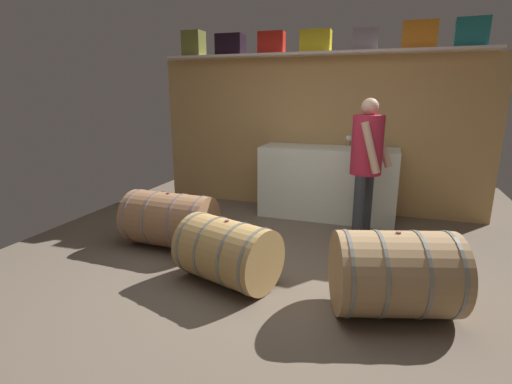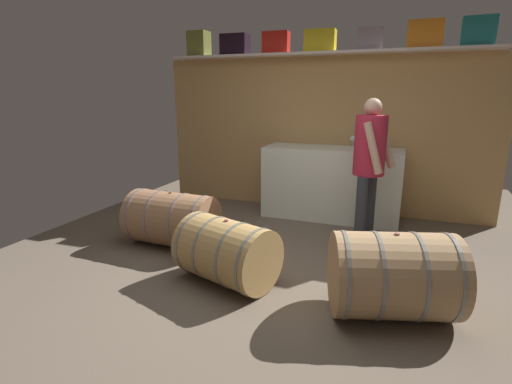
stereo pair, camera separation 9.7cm
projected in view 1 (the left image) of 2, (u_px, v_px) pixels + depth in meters
ground_plane at (279, 257)px, 3.99m from camera, size 5.82×8.17×0.02m
back_wall_panel at (315, 135)px, 5.43m from camera, size 4.62×0.10×2.13m
high_shelf_board at (317, 54)px, 5.02m from camera, size 4.25×0.40×0.03m
toolcase_olive at (194, 44)px, 5.54m from camera, size 0.29×0.24×0.35m
toolcase_black at (230, 45)px, 5.36m from camera, size 0.38×0.27×0.28m
toolcase_red at (272, 43)px, 5.17m from camera, size 0.36×0.21×0.29m
toolcase_yellow at (316, 41)px, 4.99m from camera, size 0.40×0.24×0.28m
toolcase_grey at (365, 40)px, 4.79m from camera, size 0.32×0.24×0.26m
toolcase_orange at (420, 35)px, 4.59m from camera, size 0.40×0.22×0.32m
toolcase_teal at (471, 33)px, 4.41m from camera, size 0.37×0.29×0.32m
work_cabinet at (327, 183)px, 5.15m from camera, size 1.78×0.63×0.95m
wine_bottle_dark at (368, 139)px, 4.70m from camera, size 0.08×0.08×0.32m
wine_glass at (349, 139)px, 5.15m from camera, size 0.08×0.08×0.14m
wine_barrel_near at (170, 220)px, 4.18m from camera, size 0.96×0.63×0.61m
wine_barrel_far at (395, 273)px, 2.88m from camera, size 1.04×0.88×0.66m
wine_barrel_flank at (228, 252)px, 3.37m from camera, size 0.97×0.80×0.58m
winemaker_pouring at (367, 156)px, 4.18m from camera, size 0.46×0.52×1.59m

